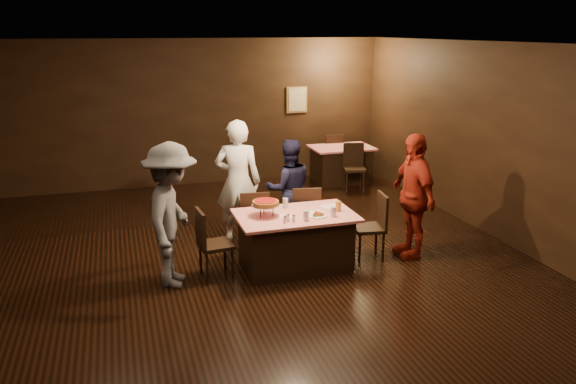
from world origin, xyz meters
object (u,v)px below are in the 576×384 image
object	(u,v)px
diner_grey_knit	(172,215)
main_table	(295,241)
plate_empty	(329,207)
glass_front_right	(333,212)
chair_end_left	(216,243)
glass_amber	(338,206)
glass_back	(285,203)
chair_end_right	(369,227)
back_table	(341,164)
chair_back_near	(354,168)
diner_white_jacket	(238,182)
pizza_stand	(266,203)
glass_front_left	(306,216)
chair_back_far	(331,155)
diner_navy_hoodie	(289,189)
chair_far_left	(254,220)
chair_far_right	(305,215)
diner_red_shirt	(413,196)

from	to	relation	value
diner_grey_knit	main_table	bearing A→B (deg)	-71.15
diner_grey_knit	plate_empty	xyz separation A→B (m)	(2.19, 0.19, -0.15)
glass_front_right	chair_end_left	bearing A→B (deg)	170.84
glass_amber	glass_back	xyz separation A→B (m)	(-0.65, 0.35, 0.00)
chair_end_right	back_table	bearing A→B (deg)	172.01
chair_back_near	diner_white_jacket	bearing A→B (deg)	-129.03
pizza_stand	glass_front_left	size ratio (longest dim) A/B	2.71
diner_grey_knit	chair_end_left	bearing A→B (deg)	-68.62
chair_end_left	chair_back_far	size ratio (longest dim) A/B	1.00
chair_end_left	diner_grey_knit	size ratio (longest dim) A/B	0.51
back_table	diner_navy_hoodie	size ratio (longest dim) A/B	0.83
pizza_stand	back_table	bearing A→B (deg)	55.41
diner_navy_hoodie	chair_end_right	bearing A→B (deg)	128.59
chair_far_left	diner_grey_knit	distance (m)	1.54
chair_back_near	diner_grey_knit	bearing A→B (deg)	-125.17
chair_far_left	glass_amber	xyz separation A→B (m)	(1.00, -0.80, 0.37)
chair_far_right	chair_back_far	size ratio (longest dim) A/B	1.00
chair_back_near	glass_front_right	world-z (taller)	chair_back_near
chair_back_near	glass_front_left	bearing A→B (deg)	-107.47
plate_empty	back_table	bearing A→B (deg)	65.29
chair_back_far	diner_navy_hoodie	xyz separation A→B (m)	(-2.04, -3.39, 0.30)
diner_red_shirt	chair_far_left	bearing A→B (deg)	-110.75
chair_back_near	diner_navy_hoodie	distance (m)	2.94
diner_navy_hoodie	glass_amber	bearing A→B (deg)	108.55
chair_end_right	plate_empty	distance (m)	0.65
chair_back_near	diner_grey_knit	distance (m)	5.19
pizza_stand	chair_end_left	bearing A→B (deg)	-175.91
pizza_stand	main_table	bearing A→B (deg)	-7.13
back_table	glass_back	bearing A→B (deg)	-122.68
diner_white_jacket	diner_navy_hoodie	distance (m)	0.82
diner_red_shirt	glass_front_left	size ratio (longest dim) A/B	12.87
pizza_stand	glass_front_right	distance (m)	0.91
chair_back_far	glass_back	size ratio (longest dim) A/B	6.79
chair_end_left	chair_back_far	xyz separation A→B (m)	(3.42, 4.59, 0.00)
glass_back	back_table	bearing A→B (deg)	57.32
glass_front_left	glass_amber	size ratio (longest dim) A/B	1.00
back_table	chair_back_near	world-z (taller)	chair_back_near
diner_red_shirt	glass_back	world-z (taller)	diner_red_shirt
chair_far_right	diner_white_jacket	bearing A→B (deg)	-14.13
chair_end_left	diner_navy_hoodie	xyz separation A→B (m)	(1.38, 1.19, 0.30)
glass_front_left	glass_back	xyz separation A→B (m)	(-0.10, 0.60, 0.00)
chair_far_left	chair_back_near	xyz separation A→B (m)	(2.72, 2.54, 0.00)
chair_far_left	diner_red_shirt	size ratio (longest dim) A/B	0.53
diner_grey_knit	plate_empty	bearing A→B (deg)	-67.56
diner_navy_hoodie	back_table	bearing A→B (deg)	-121.99
glass_front_left	pizza_stand	bearing A→B (deg)	142.13
chair_back_near	diner_white_jacket	size ratio (longest dim) A/B	0.50
main_table	glass_front_right	size ratio (longest dim) A/B	11.43
main_table	diner_red_shirt	xyz separation A→B (m)	(1.73, -0.08, 0.52)
glass_front_left	chair_back_far	bearing A→B (deg)	65.13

